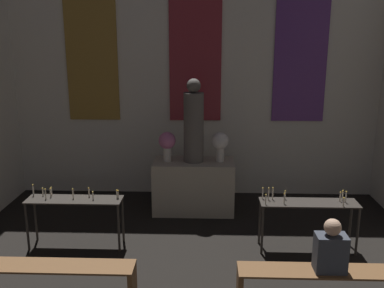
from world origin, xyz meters
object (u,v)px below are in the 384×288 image
flower_vase_right (220,143)px  pew_back_left (37,273)px  flower_vase_left (167,143)px  pew_back_right (338,279)px  statue (194,124)px  person_seated (331,249)px  candle_rack_left (74,205)px  altar (194,186)px  candle_rack_right (308,208)px

flower_vase_right → pew_back_left: (-2.28, -2.84, -0.94)m
flower_vase_left → pew_back_right: 3.77m
statue → person_seated: statue is taller
pew_back_right → pew_back_left: bearing=180.0°
flower_vase_right → pew_back_right: flower_vase_right is taller
candle_rack_left → pew_back_left: candle_rack_left is taller
flower_vase_left → candle_rack_left: 2.03m
flower_vase_right → pew_back_left: flower_vase_right is taller
pew_back_right → person_seated: (-0.12, 0.00, 0.40)m
pew_back_right → flower_vase_right: bearing=115.1°
altar → flower_vase_right: 0.95m
flower_vase_right → person_seated: bearing=-66.9°
flower_vase_right → person_seated: 3.14m
flower_vase_right → statue: bearing=180.0°
statue → flower_vase_right: size_ratio=2.79×
altar → flower_vase_right: bearing=0.0°
altar → candle_rack_left: (-1.76, -1.43, 0.18)m
candle_rack_left → candle_rack_right: 3.51m
statue → candle_rack_right: (1.75, -1.43, -0.98)m
pew_back_left → pew_back_right: size_ratio=1.00×
flower_vase_right → flower_vase_left: bearing=180.0°
candle_rack_left → pew_back_left: bearing=-91.9°
candle_rack_right → flower_vase_left: bearing=147.3°
altar → person_seated: 3.32m
flower_vase_right → candle_rack_left: bearing=-147.4°
altar → flower_vase_left: bearing=180.0°
flower_vase_left → altar: bearing=0.0°
candle_rack_left → person_seated: person_seated is taller
statue → candle_rack_right: statue is taller
altar → pew_back_right: 3.37m
statue → pew_back_right: 3.61m
candle_rack_left → person_seated: 3.73m
altar → candle_rack_left: size_ratio=1.01×
flower_vase_left → pew_back_right: bearing=-51.2°
flower_vase_left → flower_vase_right: same height
statue → flower_vase_left: statue is taller
statue → pew_back_left: 3.61m
statue → candle_rack_left: statue is taller
statue → person_seated: size_ratio=2.29×
flower_vase_left → candle_rack_right: flower_vase_left is taller
statue → candle_rack_left: size_ratio=1.03×
candle_rack_left → candle_rack_right: (3.51, -0.00, 0.00)m
candle_rack_right → pew_back_left: bearing=-158.4°
statue → candle_rack_left: (-1.76, -1.43, -0.98)m
flower_vase_right → candle_rack_right: flower_vase_right is taller
altar → pew_back_left: (-1.81, -2.84, -0.13)m
statue → flower_vase_left: bearing=180.0°
flower_vase_left → person_seated: flower_vase_left is taller
person_seated → candle_rack_left: bearing=157.8°
altar → candle_rack_right: (1.75, -1.43, 0.19)m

